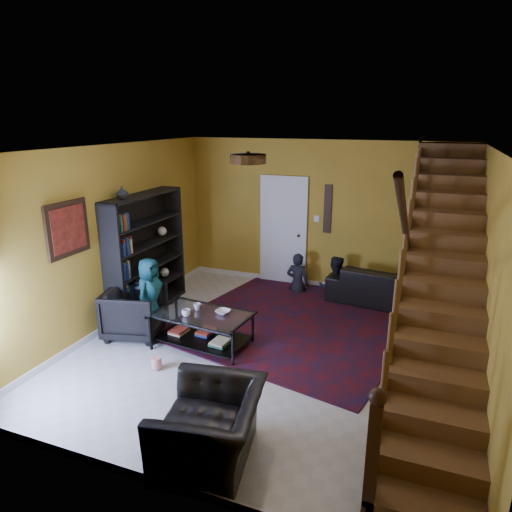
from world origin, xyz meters
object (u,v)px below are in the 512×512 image
Objects in this scene: sofa at (395,288)px; coffee_table at (202,327)px; armchair_right at (210,427)px; bookshelf at (147,256)px; armchair_left at (135,312)px.

coffee_table is at bearing 53.58° from sofa.
bookshelf is at bearing -147.64° from armchair_right.
sofa is (3.90, 1.70, -0.63)m from bookshelf.
armchair_right reaches higher than sofa.
coffee_table is (-1.13, 2.00, -0.05)m from armchair_right.
armchair_right is (2.23, -1.95, -0.03)m from armchair_left.
sofa is at bearing 46.17° from coffee_table.
sofa is 2.11× the size of armchair_right.
armchair_left is at bearing 43.64° from sofa.
coffee_table is at bearing -160.39° from armchair_right.
coffee_table is at bearing -101.75° from armchair_left.
armchair_left is at bearing -140.99° from armchair_right.
bookshelf is 1.43× the size of coffee_table.
armchair_right is at bearing 81.29° from sofa.
armchair_left is 0.59× the size of coffee_table.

